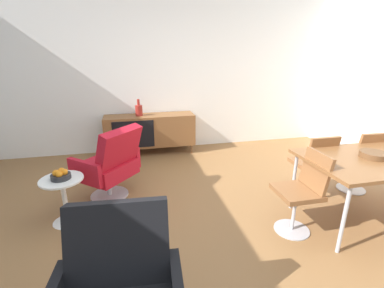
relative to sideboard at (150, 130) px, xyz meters
name	(u,v)px	position (x,y,z in m)	size (l,w,h in m)	color
ground_plane	(201,221)	(0.36, -2.30, -0.44)	(8.32, 8.32, 0.00)	olive
wall_back	(166,74)	(0.36, 0.30, 0.96)	(6.80, 0.12, 2.80)	white
sideboard	(150,130)	(0.00, 0.00, 0.00)	(1.60, 0.45, 0.72)	brown
vase_cobalt	(139,110)	(-0.18, 0.00, 0.38)	(0.13, 0.13, 0.29)	maroon
dining_table	(381,161)	(2.20, -2.67, 0.26)	(1.60, 0.90, 0.74)	brown
wooden_bowl_on_table	(373,155)	(2.10, -2.65, 0.33)	(0.26, 0.26, 0.06)	brown
dining_chair_back_left	(314,164)	(1.85, -2.11, 0.03)	(0.40, 0.42, 0.86)	brown
dining_chair_back_right	(361,159)	(2.55, -2.11, 0.03)	(0.42, 0.44, 0.86)	brown
dining_chair_near_window	(302,190)	(1.31, -2.67, 0.03)	(0.43, 0.40, 0.86)	brown
lounge_chair_red	(110,163)	(-0.61, -1.53, 0.03)	(0.91, 0.91, 0.95)	red
side_table_round	(64,195)	(-1.07, -1.97, -0.12)	(0.44, 0.44, 0.52)	white
fruit_bowl	(61,175)	(-1.07, -1.97, 0.12)	(0.20, 0.20, 0.11)	#262628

